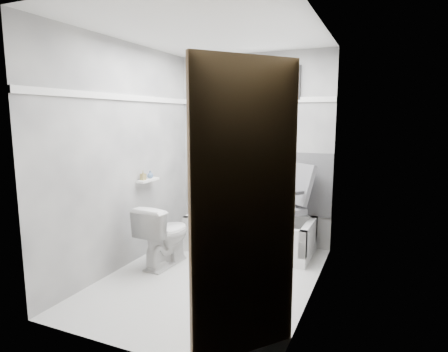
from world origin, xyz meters
The scene contains 19 objects.
floor centered at (0.00, 0.00, 0.00)m, with size 2.60×2.60×0.00m, color white.
ceiling centered at (0.00, 0.00, 2.40)m, with size 2.60×2.60×0.00m, color silver.
wall_back centered at (0.00, 1.30, 1.20)m, with size 2.00×0.02×2.40m, color slate.
wall_front centered at (0.00, -1.30, 1.20)m, with size 2.00×0.02×2.40m, color slate.
wall_left centered at (-1.00, 0.00, 1.20)m, with size 0.02×2.60×2.40m, color slate.
wall_right centered at (1.00, 0.00, 1.20)m, with size 0.02×2.60×2.40m, color slate.
bathtub centered at (0.09, 0.93, 0.21)m, with size 1.50×0.70×0.42m, color white, non-canonical shape.
office_chair centered at (0.44, 0.98, 0.60)m, with size 0.56×0.56×0.96m, color slate, non-canonical shape.
toilet centered at (-0.62, 0.14, 0.34)m, with size 0.38×0.69×0.67m, color silver.
door centered at (0.98, -1.28, 1.00)m, with size 0.78×0.78×2.00m, color brown, non-canonical shape.
window centered at (0.25, 1.29, 2.02)m, with size 0.66×0.04×0.40m, color black, non-canonical shape.
backerboard centered at (0.25, 1.29, 0.80)m, with size 1.50×0.02×0.78m, color #4C4C4F.
trim_back centered at (0.00, 1.29, 1.82)m, with size 2.00×0.02×0.06m, color white.
trim_left centered at (-0.99, 0.00, 1.82)m, with size 0.02×2.60×0.06m, color white.
pole centered at (-0.14, 1.06, 1.05)m, with size 0.02×0.02×1.95m, color white.
shelf centered at (-0.93, 0.30, 0.90)m, with size 0.10×0.32×0.03m, color white.
soap_bottle_a centered at (-0.94, 0.22, 0.97)m, with size 0.05×0.05×0.12m, color olive.
soap_bottle_b centered at (-0.94, 0.36, 0.96)m, with size 0.07×0.07×0.09m, color slate.
faucet centered at (-0.20, 1.27, 0.55)m, with size 0.26×0.10×0.16m, color silver, non-canonical shape.
Camera 1 is at (1.56, -3.23, 1.62)m, focal length 30.00 mm.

